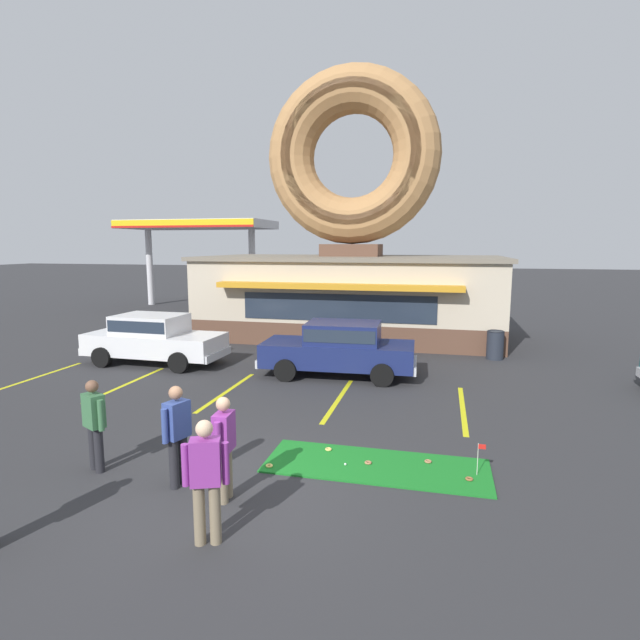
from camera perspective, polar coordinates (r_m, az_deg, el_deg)
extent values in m
plane|color=#2D2D30|center=(8.40, -10.09, -18.74)|extent=(160.00, 160.00, 0.00)
cube|color=brown|center=(21.39, 3.57, -0.52)|extent=(12.00, 6.00, 0.90)
cube|color=beige|center=(21.20, 3.61, 3.75)|extent=(12.00, 6.00, 2.30)
cube|color=slate|center=(21.13, 3.64, 7.08)|extent=(12.30, 6.30, 0.16)
cube|color=orange|center=(17.95, 1.76, 3.85)|extent=(9.00, 0.60, 0.20)
cube|color=#232D3D|center=(18.31, 1.93, 1.42)|extent=(7.20, 0.03, 1.00)
cube|color=brown|center=(21.13, 3.65, 7.97)|extent=(2.40, 1.80, 0.50)
torus|color=#B27F4C|center=(21.42, 3.75, 18.19)|extent=(7.10, 1.90, 7.10)
torus|color=#936038|center=(21.01, 3.54, 18.38)|extent=(6.25, 1.05, 6.24)
cube|color=#197523|center=(9.12, 6.43, -16.22)|extent=(3.87, 1.42, 0.03)
torus|color=brown|center=(8.89, 16.68, -17.00)|extent=(0.13, 0.13, 0.04)
torus|color=#E5C666|center=(9.04, -5.82, -16.23)|extent=(0.13, 0.13, 0.04)
torus|color=#E5C666|center=(9.64, 0.97, -14.55)|extent=(0.13, 0.13, 0.04)
torus|color=#A5724C|center=(9.35, 12.25, -15.51)|extent=(0.13, 0.13, 0.04)
torus|color=#A5724C|center=(9.15, 5.52, -15.91)|extent=(0.13, 0.13, 0.04)
sphere|color=white|center=(9.05, 2.91, -16.13)|extent=(0.04, 0.04, 0.04)
cylinder|color=silver|center=(9.00, 17.57, -14.93)|extent=(0.01, 0.01, 0.55)
cube|color=red|center=(8.92, 18.04, -13.60)|extent=(0.12, 0.01, 0.08)
cube|color=navy|center=(14.70, 2.06, -3.89)|extent=(4.47, 1.95, 0.68)
cube|color=navy|center=(14.55, 2.66, -1.45)|extent=(2.17, 1.65, 0.60)
cube|color=#232D3D|center=(14.55, 2.66, -1.37)|extent=(2.08, 1.67, 0.36)
cube|color=silver|center=(15.25, -6.26, -4.39)|extent=(0.17, 1.67, 0.24)
cube|color=silver|center=(14.58, 10.78, -5.11)|extent=(0.17, 1.67, 0.24)
cylinder|color=black|center=(14.22, -3.98, -5.74)|extent=(0.65, 0.25, 0.64)
cylinder|color=black|center=(15.88, -2.31, -4.20)|extent=(0.65, 0.25, 0.64)
cylinder|color=black|center=(13.78, 7.11, -6.26)|extent=(0.65, 0.25, 0.64)
cylinder|color=black|center=(15.48, 7.59, -4.60)|extent=(0.65, 0.25, 0.64)
cube|color=silver|center=(17.06, -18.31, -2.57)|extent=(4.44, 1.87, 0.68)
cube|color=silver|center=(17.03, -18.83, -0.43)|extent=(2.14, 1.61, 0.60)
cube|color=#232D3D|center=(17.03, -18.83, -0.36)|extent=(2.05, 1.63, 0.36)
cube|color=silver|center=(16.00, -11.56, -3.91)|extent=(0.14, 1.67, 0.24)
cube|color=silver|center=(18.41, -24.09, -2.85)|extent=(0.14, 1.67, 0.24)
cylinder|color=black|center=(17.18, -12.83, -3.43)|extent=(0.65, 0.24, 0.64)
cylinder|color=black|center=(15.68, -15.84, -4.69)|extent=(0.65, 0.24, 0.64)
cylinder|color=black|center=(18.60, -20.29, -2.84)|extent=(0.65, 0.24, 0.64)
cylinder|color=black|center=(17.23, -23.67, -3.91)|extent=(0.65, 0.24, 0.64)
cylinder|color=#7F7056|center=(7.02, -11.89, -20.81)|extent=(0.15, 0.15, 0.82)
cylinder|color=#7F7056|center=(7.04, -13.62, -20.78)|extent=(0.15, 0.15, 0.82)
cube|color=#8C3393|center=(6.72, -12.96, -15.51)|extent=(0.44, 0.36, 0.60)
cylinder|color=#8C3393|center=(6.71, -10.75, -15.76)|extent=(0.10, 0.10, 0.55)
cylinder|color=#8C3393|center=(6.76, -15.14, -15.71)|extent=(0.10, 0.10, 0.55)
sphere|color=beige|center=(6.55, -13.09, -12.00)|extent=(0.22, 0.22, 0.22)
cylinder|color=#232328|center=(8.65, -15.36, -15.10)|extent=(0.15, 0.15, 0.81)
cylinder|color=#232328|center=(8.52, -16.35, -15.50)|extent=(0.15, 0.15, 0.81)
cube|color=#33478C|center=(8.33, -16.05, -10.87)|extent=(0.34, 0.43, 0.59)
cylinder|color=#33478C|center=(8.50, -14.81, -10.63)|extent=(0.10, 0.10, 0.55)
cylinder|color=#33478C|center=(8.18, -17.33, -11.51)|extent=(0.10, 0.10, 0.55)
sphere|color=#9E7051|center=(8.20, -16.18, -8.00)|extent=(0.22, 0.22, 0.22)
cylinder|color=#232328|center=(9.67, -24.46, -13.08)|extent=(0.15, 0.15, 0.78)
cylinder|color=#232328|center=(9.50, -23.93, -13.44)|extent=(0.15, 0.15, 0.78)
cube|color=#386B42|center=(9.36, -24.46, -9.40)|extent=(0.45, 0.39, 0.57)
cylinder|color=#386B42|center=(9.59, -25.09, -9.19)|extent=(0.10, 0.10, 0.53)
cylinder|color=#386B42|center=(9.15, -23.77, -9.95)|extent=(0.10, 0.10, 0.53)
sphere|color=brown|center=(9.24, -24.62, -6.90)|extent=(0.21, 0.21, 0.21)
cylinder|color=#7F7056|center=(7.93, -11.05, -17.30)|extent=(0.15, 0.15, 0.79)
cylinder|color=#7F7056|center=(8.09, -10.52, -16.71)|extent=(0.15, 0.15, 0.79)
cube|color=#8C3393|center=(7.74, -10.93, -12.41)|extent=(0.26, 0.39, 0.58)
cylinder|color=#8C3393|center=(7.53, -11.62, -13.27)|extent=(0.10, 0.10, 0.53)
cylinder|color=#8C3393|center=(7.97, -10.27, -11.99)|extent=(0.10, 0.10, 0.53)
sphere|color=tan|center=(7.60, -11.02, -9.41)|extent=(0.21, 0.21, 0.21)
cylinder|color=#232833|center=(17.85, 19.38, -2.75)|extent=(0.56, 0.56, 0.95)
torus|color=black|center=(17.77, 19.45, -1.24)|extent=(0.57, 0.57, 0.05)
cylinder|color=silver|center=(33.92, -18.88, 5.72)|extent=(0.40, 0.40, 4.80)
cylinder|color=silver|center=(30.74, -7.75, 5.85)|extent=(0.40, 0.40, 4.80)
cube|color=silver|center=(32.17, -13.76, 10.52)|extent=(9.00, 4.40, 0.50)
cube|color=yellow|center=(30.21, -15.72, 10.59)|extent=(9.00, 0.04, 0.44)
cube|color=red|center=(30.19, -15.73, 10.27)|extent=(9.00, 0.04, 0.12)
cube|color=yellow|center=(16.85, -29.61, -5.70)|extent=(0.12, 3.60, 0.01)
cube|color=yellow|center=(14.98, -21.15, -6.82)|extent=(0.12, 3.60, 0.01)
cube|color=yellow|center=(13.53, -10.56, -8.01)|extent=(0.12, 3.60, 0.01)
cube|color=yellow|center=(12.64, 2.11, -9.07)|extent=(0.12, 3.60, 0.01)
cube|color=yellow|center=(12.42, 16.00, -9.72)|extent=(0.12, 3.60, 0.01)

